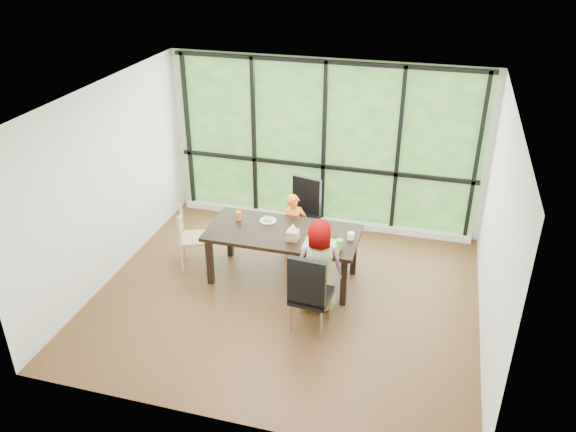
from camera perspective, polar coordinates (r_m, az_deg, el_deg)
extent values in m
plane|color=black|center=(7.84, -0.18, -7.88)|extent=(5.00, 5.00, 0.00)
plane|color=silver|center=(9.15, 3.63, 7.06)|extent=(5.00, 0.00, 5.00)
cube|color=#1E531E|center=(9.14, 3.61, 7.02)|extent=(4.80, 0.02, 2.65)
cube|color=silver|center=(9.60, 3.28, -0.42)|extent=(4.80, 0.12, 0.10)
cube|color=black|center=(8.00, -0.50, -3.88)|extent=(2.07, 1.00, 0.75)
cube|color=black|center=(8.69, 1.25, 0.10)|extent=(0.56, 0.56, 1.08)
cube|color=black|center=(7.01, 2.33, -7.34)|extent=(0.49, 0.49, 1.08)
cube|color=tan|center=(8.37, -9.28, -2.17)|extent=(0.52, 0.53, 0.90)
imported|color=orange|center=(8.42, 0.59, -1.10)|extent=(0.44, 0.38, 1.02)
imported|color=slate|center=(7.29, 2.92, -4.96)|extent=(0.71, 0.56, 1.27)
cube|color=tan|center=(7.51, 3.40, -2.85)|extent=(0.49, 0.36, 0.01)
cylinder|color=white|center=(8.07, -2.00, -0.46)|extent=(0.23, 0.23, 0.01)
cylinder|color=white|center=(7.50, 3.34, -2.86)|extent=(0.25, 0.25, 0.02)
cylinder|color=orange|center=(8.11, -4.90, 0.04)|extent=(0.08, 0.08, 0.13)
cylinder|color=#5DD22F|center=(7.40, 5.11, -2.81)|extent=(0.09, 0.09, 0.14)
cylinder|color=white|center=(7.65, 6.23, -1.97)|extent=(0.09, 0.09, 0.09)
cube|color=tan|center=(7.59, 0.48, -1.90)|extent=(0.15, 0.15, 0.13)
cylinder|color=white|center=(8.07, -4.93, 0.69)|extent=(0.01, 0.04, 0.20)
cylinder|color=pink|center=(7.35, 5.15, -2.08)|extent=(0.01, 0.04, 0.20)
cone|color=white|center=(7.53, 0.49, -1.11)|extent=(0.12, 0.12, 0.11)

